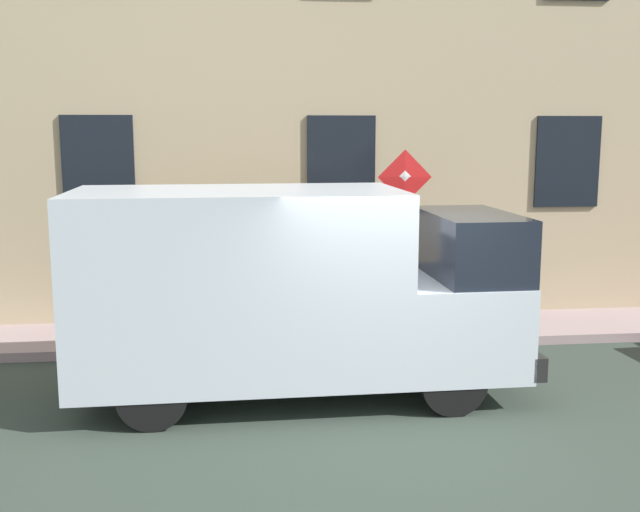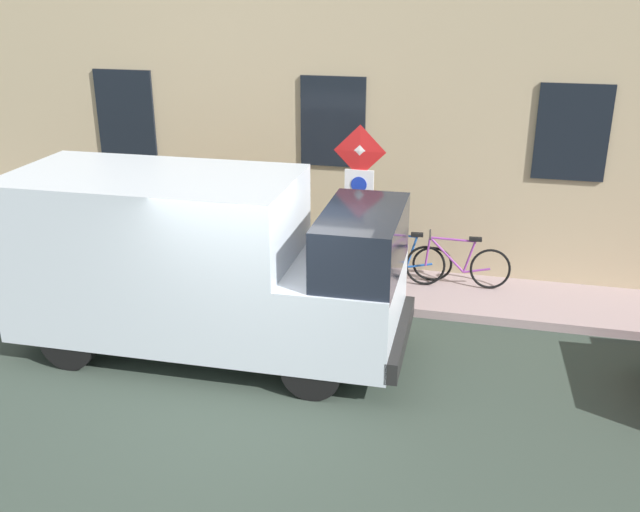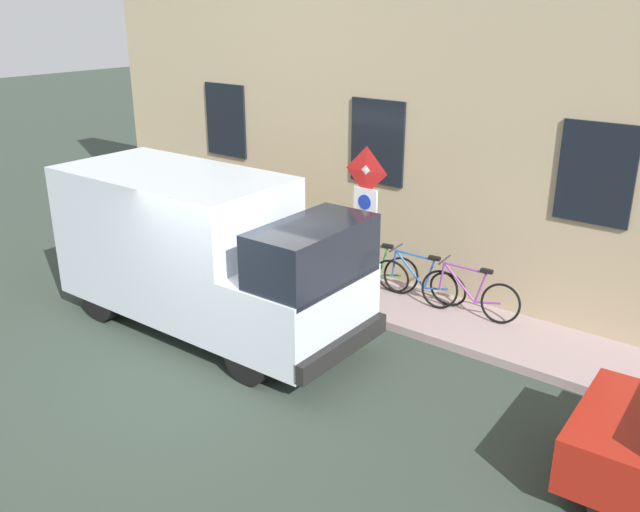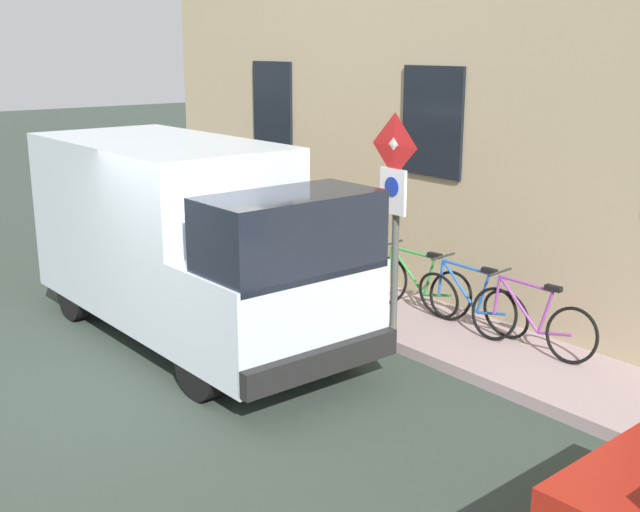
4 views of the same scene
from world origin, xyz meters
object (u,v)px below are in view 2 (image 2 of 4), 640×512
object	(u,v)px
bicycle_purple	(457,265)
litter_bin	(281,261)
delivery_van	(200,261)
bicycle_blue	(400,260)
pedestrian	(200,220)
sign_post_stacked	(359,190)
bicycle_green	(345,255)

from	to	relation	value
bicycle_purple	litter_bin	size ratio (longest dim) A/B	1.91
delivery_van	bicycle_blue	world-z (taller)	delivery_van
delivery_van	pedestrian	size ratio (longest dim) A/B	3.12
pedestrian	sign_post_stacked	bearing A→B (deg)	179.57
sign_post_stacked	bicycle_purple	xyz separation A→B (m)	(0.86, -1.50, -1.41)
sign_post_stacked	delivery_van	xyz separation A→B (m)	(-1.91, 1.81, -0.58)
sign_post_stacked	bicycle_green	bearing A→B (deg)	23.86
bicycle_green	sign_post_stacked	bearing A→B (deg)	105.37
bicycle_purple	bicycle_green	bearing A→B (deg)	-5.43
delivery_van	pedestrian	distance (m)	2.58
pedestrian	delivery_van	bearing A→B (deg)	121.69
sign_post_stacked	delivery_van	bearing A→B (deg)	136.52
delivery_van	bicycle_blue	distance (m)	3.74
delivery_van	bicycle_blue	xyz separation A→B (m)	(2.77, -2.38, -0.82)
bicycle_blue	bicycle_green	world-z (taller)	same
bicycle_blue	bicycle_green	bearing A→B (deg)	-4.79
bicycle_blue	pedestrian	size ratio (longest dim) A/B	1.00
sign_post_stacked	bicycle_purple	bearing A→B (deg)	-60.34
delivery_van	litter_bin	size ratio (longest dim) A/B	5.96
bicycle_purple	bicycle_blue	size ratio (longest dim) A/B	1.00
bicycle_purple	bicycle_green	size ratio (longest dim) A/B	1.00
delivery_van	bicycle_green	size ratio (longest dim) A/B	3.12
litter_bin	bicycle_green	bearing A→B (deg)	-52.24
bicycle_purple	litter_bin	world-z (taller)	litter_bin
bicycle_purple	bicycle_blue	distance (m)	0.94
sign_post_stacked	bicycle_purple	distance (m)	2.23
delivery_van	bicycle_purple	bearing A→B (deg)	38.92
sign_post_stacked	litter_bin	size ratio (longest dim) A/B	2.94
delivery_van	bicycle_blue	size ratio (longest dim) A/B	3.12
bicycle_blue	pedestrian	world-z (taller)	pedestrian
bicycle_green	bicycle_purple	bearing A→B (deg)	171.53
delivery_van	bicycle_purple	xyz separation A→B (m)	(2.77, -3.32, -0.82)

